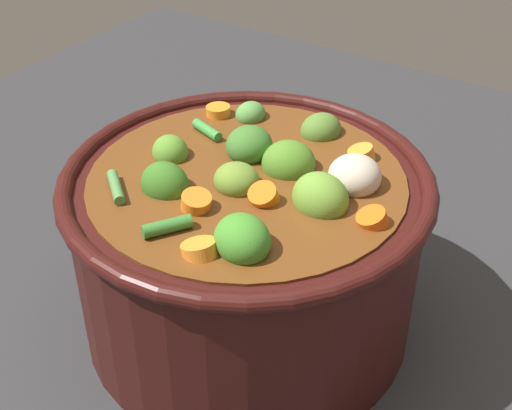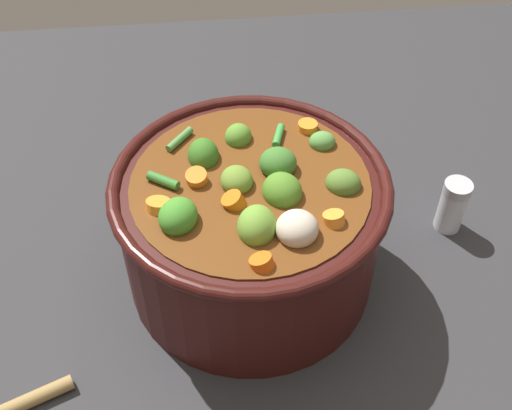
# 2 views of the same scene
# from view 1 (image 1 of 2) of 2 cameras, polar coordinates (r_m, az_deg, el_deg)

# --- Properties ---
(ground_plane) EXTENTS (1.10, 1.10, 0.00)m
(ground_plane) POSITION_cam_1_polar(r_m,az_deg,el_deg) (0.61, -0.65, -8.99)
(ground_plane) COLOR #2D2D30
(cooking_pot) EXTENTS (0.28, 0.28, 0.16)m
(cooking_pot) POSITION_cam_1_polar(r_m,az_deg,el_deg) (0.56, -0.66, -3.30)
(cooking_pot) COLOR #38110F
(cooking_pot) RESTS_ON ground_plane
(salt_shaker) EXTENTS (0.03, 0.03, 0.07)m
(salt_shaker) POSITION_cam_1_polar(r_m,az_deg,el_deg) (0.78, 6.39, 4.70)
(salt_shaker) COLOR silver
(salt_shaker) RESTS_ON ground_plane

